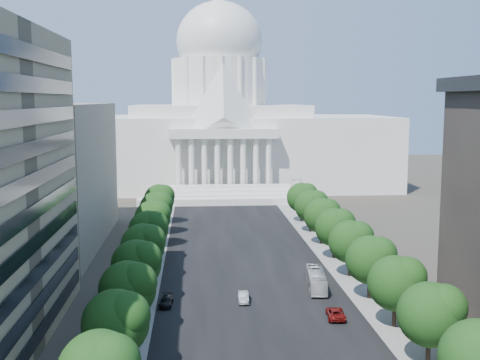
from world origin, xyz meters
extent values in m
cube|color=black|center=(0.00, 90.00, 0.00)|extent=(30.00, 260.00, 0.01)
cube|color=gray|center=(-19.00, 90.00, 0.00)|extent=(8.00, 260.00, 0.02)
cube|color=gray|center=(19.00, 90.00, 0.00)|extent=(8.00, 260.00, 0.02)
cube|color=white|center=(0.00, 185.00, 12.50)|extent=(120.00, 50.00, 25.00)
cube|color=white|center=(0.00, 185.00, 27.00)|extent=(60.00, 40.00, 4.00)
cube|color=white|center=(0.00, 158.00, 20.50)|extent=(34.00, 8.00, 3.00)
cylinder|color=white|center=(0.00, 185.00, 37.00)|extent=(32.00, 32.00, 16.00)
ellipsoid|color=white|center=(0.00, 185.00, 51.00)|extent=(30.00, 30.00, 27.60)
cylinder|color=white|center=(0.00, 185.00, 64.00)|extent=(4.80, 4.80, 7.00)
cube|color=gray|center=(-48.00, 100.00, 15.00)|extent=(38.00, 52.00, 30.00)
sphere|color=black|center=(-18.00, 36.00, 6.17)|extent=(7.60, 7.60, 7.60)
sphere|color=black|center=(-16.67, 35.24, 7.31)|extent=(5.32, 5.32, 5.32)
cylinder|color=#33261C|center=(-18.00, 48.00, 1.47)|extent=(0.56, 0.56, 2.94)
sphere|color=black|center=(-18.00, 48.00, 6.17)|extent=(7.60, 7.60, 7.60)
sphere|color=black|center=(-16.67, 47.24, 7.31)|extent=(5.32, 5.32, 5.32)
cylinder|color=#33261C|center=(-18.00, 60.00, 1.47)|extent=(0.56, 0.56, 2.94)
sphere|color=black|center=(-18.00, 60.00, 6.17)|extent=(7.60, 7.60, 7.60)
sphere|color=black|center=(-16.67, 59.24, 7.31)|extent=(5.32, 5.32, 5.32)
cylinder|color=#33261C|center=(-18.00, 72.00, 1.47)|extent=(0.56, 0.56, 2.94)
sphere|color=black|center=(-18.00, 72.00, 6.17)|extent=(7.60, 7.60, 7.60)
sphere|color=black|center=(-16.67, 71.24, 7.31)|extent=(5.32, 5.32, 5.32)
cylinder|color=#33261C|center=(-18.00, 84.00, 1.47)|extent=(0.56, 0.56, 2.94)
sphere|color=black|center=(-18.00, 84.00, 6.17)|extent=(7.60, 7.60, 7.60)
sphere|color=black|center=(-16.67, 83.24, 7.31)|extent=(5.32, 5.32, 5.32)
cylinder|color=#33261C|center=(-18.00, 96.00, 1.47)|extent=(0.56, 0.56, 2.94)
sphere|color=black|center=(-18.00, 96.00, 6.17)|extent=(7.60, 7.60, 7.60)
sphere|color=black|center=(-16.67, 95.24, 7.31)|extent=(5.32, 5.32, 5.32)
cylinder|color=#33261C|center=(-18.00, 108.00, 1.47)|extent=(0.56, 0.56, 2.94)
sphere|color=black|center=(-18.00, 108.00, 6.17)|extent=(7.60, 7.60, 7.60)
sphere|color=black|center=(-16.67, 107.24, 7.31)|extent=(5.32, 5.32, 5.32)
cylinder|color=#33261C|center=(-18.00, 120.00, 1.47)|extent=(0.56, 0.56, 2.94)
sphere|color=black|center=(-18.00, 120.00, 6.17)|extent=(7.60, 7.60, 7.60)
sphere|color=black|center=(-16.67, 119.24, 7.31)|extent=(5.32, 5.32, 5.32)
sphere|color=black|center=(18.00, 24.00, 6.17)|extent=(7.60, 7.60, 7.60)
cylinder|color=#33261C|center=(18.00, 36.00, 1.47)|extent=(0.56, 0.56, 2.94)
sphere|color=black|center=(18.00, 36.00, 6.17)|extent=(7.60, 7.60, 7.60)
sphere|color=black|center=(19.33, 35.24, 7.31)|extent=(5.32, 5.32, 5.32)
cylinder|color=#33261C|center=(18.00, 48.00, 1.47)|extent=(0.56, 0.56, 2.94)
sphere|color=black|center=(18.00, 48.00, 6.17)|extent=(7.60, 7.60, 7.60)
sphere|color=black|center=(19.33, 47.24, 7.31)|extent=(5.32, 5.32, 5.32)
cylinder|color=#33261C|center=(18.00, 60.00, 1.47)|extent=(0.56, 0.56, 2.94)
sphere|color=black|center=(18.00, 60.00, 6.17)|extent=(7.60, 7.60, 7.60)
sphere|color=black|center=(19.33, 59.24, 7.31)|extent=(5.32, 5.32, 5.32)
cylinder|color=#33261C|center=(18.00, 72.00, 1.47)|extent=(0.56, 0.56, 2.94)
sphere|color=black|center=(18.00, 72.00, 6.17)|extent=(7.60, 7.60, 7.60)
sphere|color=black|center=(19.33, 71.24, 7.31)|extent=(5.32, 5.32, 5.32)
cylinder|color=#33261C|center=(18.00, 84.00, 1.47)|extent=(0.56, 0.56, 2.94)
sphere|color=black|center=(18.00, 84.00, 6.17)|extent=(7.60, 7.60, 7.60)
sphere|color=black|center=(19.33, 83.24, 7.31)|extent=(5.32, 5.32, 5.32)
cylinder|color=#33261C|center=(18.00, 96.00, 1.47)|extent=(0.56, 0.56, 2.94)
sphere|color=black|center=(18.00, 96.00, 6.17)|extent=(7.60, 7.60, 7.60)
sphere|color=black|center=(19.33, 95.24, 7.31)|extent=(5.32, 5.32, 5.32)
cylinder|color=#33261C|center=(18.00, 108.00, 1.47)|extent=(0.56, 0.56, 2.94)
sphere|color=black|center=(18.00, 108.00, 6.17)|extent=(7.60, 7.60, 7.60)
sphere|color=black|center=(19.33, 107.24, 7.31)|extent=(5.32, 5.32, 5.32)
cylinder|color=#33261C|center=(18.00, 120.00, 1.47)|extent=(0.56, 0.56, 2.94)
sphere|color=black|center=(18.00, 120.00, 6.17)|extent=(7.60, 7.60, 7.60)
sphere|color=black|center=(19.33, 119.24, 7.31)|extent=(5.32, 5.32, 5.32)
cylinder|color=gray|center=(20.50, 35.00, 4.50)|extent=(0.18, 0.18, 9.00)
cylinder|color=gray|center=(19.30, 35.00, 8.80)|extent=(2.40, 0.14, 0.14)
sphere|color=gray|center=(18.20, 35.00, 8.70)|extent=(0.44, 0.44, 0.44)
cylinder|color=gray|center=(20.50, 60.00, 4.50)|extent=(0.18, 0.18, 9.00)
cylinder|color=gray|center=(19.30, 60.00, 8.80)|extent=(2.40, 0.14, 0.14)
sphere|color=gray|center=(18.20, 60.00, 8.70)|extent=(0.44, 0.44, 0.44)
cylinder|color=gray|center=(20.50, 85.00, 4.50)|extent=(0.18, 0.18, 9.00)
cylinder|color=gray|center=(19.30, 85.00, 8.80)|extent=(2.40, 0.14, 0.14)
sphere|color=gray|center=(18.20, 85.00, 8.70)|extent=(0.44, 0.44, 0.44)
cylinder|color=gray|center=(20.50, 110.00, 4.50)|extent=(0.18, 0.18, 9.00)
cylinder|color=gray|center=(19.30, 110.00, 8.80)|extent=(2.40, 0.14, 0.14)
sphere|color=gray|center=(18.20, 110.00, 8.70)|extent=(0.44, 0.44, 0.44)
cylinder|color=gray|center=(20.50, 135.00, 4.50)|extent=(0.18, 0.18, 9.00)
cylinder|color=gray|center=(19.30, 135.00, 8.80)|extent=(2.40, 0.14, 0.14)
sphere|color=gray|center=(18.20, 135.00, 8.70)|extent=(0.44, 0.44, 0.44)
imported|color=#A1A4A8|center=(-1.77, 59.73, 0.74)|extent=(1.73, 4.55, 1.48)
imported|color=#650C0B|center=(10.74, 51.75, 0.73)|extent=(2.97, 5.49, 1.46)
imported|color=black|center=(-13.50, 58.85, 0.66)|extent=(2.20, 4.68, 1.32)
imported|color=silver|center=(10.72, 65.24, 1.53)|extent=(3.76, 11.24, 3.07)
camera|label=1|loc=(-9.01, -29.08, 30.86)|focal=45.00mm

